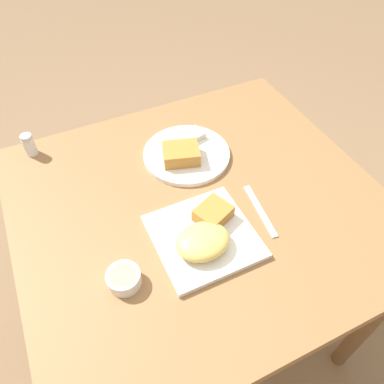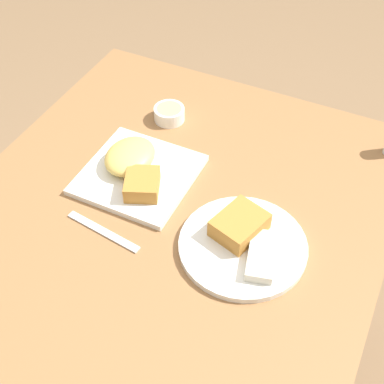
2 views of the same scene
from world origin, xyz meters
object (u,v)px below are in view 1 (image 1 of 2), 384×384
at_px(sauce_ramekin, 124,278).
at_px(salt_shaker, 30,146).
at_px(butter_knife, 260,210).
at_px(plate_square_near, 205,235).
at_px(plate_oval_far, 185,153).

relative_size(sauce_ramekin, salt_shaker, 1.11).
height_order(sauce_ramekin, butter_knife, sauce_ramekin).
bearing_deg(salt_shaker, plate_square_near, -56.90).
distance_m(plate_square_near, salt_shaker, 0.59).
relative_size(salt_shaker, butter_knife, 0.38).
distance_m(salt_shaker, butter_knife, 0.68).
distance_m(plate_oval_far, salt_shaker, 0.45).
height_order(plate_square_near, butter_knife, plate_square_near).
xyz_separation_m(sauce_ramekin, salt_shaker, (-0.11, 0.51, 0.01)).
xyz_separation_m(plate_square_near, sauce_ramekin, (-0.21, -0.02, -0.00)).
xyz_separation_m(plate_oval_far, butter_knife, (0.09, -0.27, -0.01)).
height_order(plate_oval_far, butter_knife, plate_oval_far).
bearing_deg(plate_square_near, butter_knife, 6.77).
bearing_deg(salt_shaker, sauce_ramekin, -77.80).
bearing_deg(sauce_ramekin, butter_knife, 6.80).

